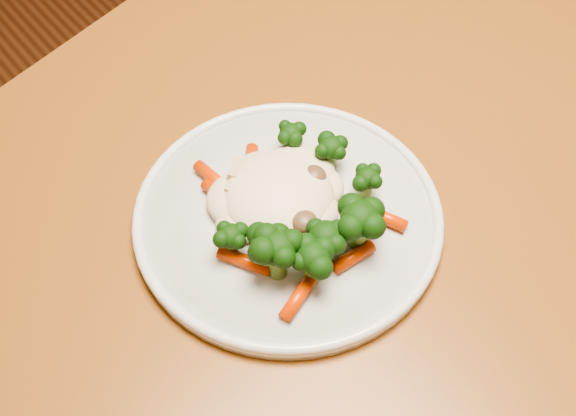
% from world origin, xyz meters
% --- Properties ---
extents(dining_table, '(1.40, 1.10, 0.75)m').
position_xyz_m(dining_table, '(-0.29, -0.19, 0.65)').
color(dining_table, '#965822').
rests_on(dining_table, ground).
extents(plate, '(0.28, 0.28, 0.01)m').
position_xyz_m(plate, '(-0.35, -0.15, 0.76)').
color(plate, white).
rests_on(plate, dining_table).
extents(meal, '(0.17, 0.19, 0.05)m').
position_xyz_m(meal, '(-0.35, -0.16, 0.78)').
color(meal, '#FBEBC8').
rests_on(meal, plate).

